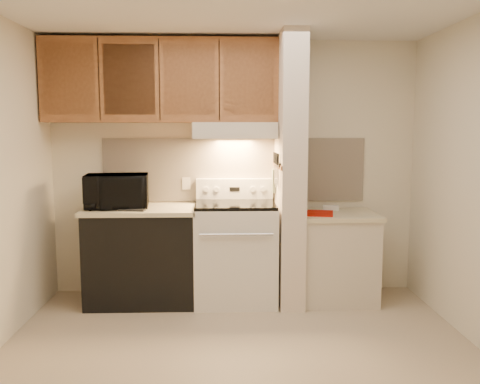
{
  "coord_description": "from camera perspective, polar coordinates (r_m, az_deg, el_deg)",
  "views": [
    {
      "loc": [
        -0.12,
        -3.56,
        1.64
      ],
      "look_at": [
        0.03,
        0.75,
        1.1
      ],
      "focal_mm": 38.0,
      "sensor_mm": 36.0,
      "label": 1
    }
  ],
  "objects": [
    {
      "name": "red_folder",
      "position": [
        4.81,
        8.95,
        -2.38
      ],
      "size": [
        0.31,
        0.38,
        0.01
      ],
      "primitive_type": "cube",
      "rotation": [
        0.0,
        0.0,
        -0.21
      ],
      "color": "#B11204",
      "rests_on": "right_countertop"
    },
    {
      "name": "knife_blade_b",
      "position": [
        4.62,
        4.17,
        1.74
      ],
      "size": [
        0.01,
        0.04,
        0.18
      ],
      "primitive_type": "cube",
      "color": "silver",
      "rests_on": "knife_strip"
    },
    {
      "name": "cab_door_d",
      "position": [
        4.75,
        1.02,
        12.47
      ],
      "size": [
        0.46,
        0.01,
        0.63
      ],
      "primitive_type": "cube",
      "color": "#945A32",
      "rests_on": "upper_cabinets"
    },
    {
      "name": "cab_door_b",
      "position": [
        4.82,
        -12.33,
        12.23
      ],
      "size": [
        0.46,
        0.01,
        0.63
      ],
      "primitive_type": "cube",
      "color": "#945A32",
      "rests_on": "upper_cabinets"
    },
    {
      "name": "outlet",
      "position": [
        5.08,
        -6.05,
        0.96
      ],
      "size": [
        0.08,
        0.01,
        0.12
      ],
      "primitive_type": "cube",
      "color": "beige",
      "rests_on": "backsplash"
    },
    {
      "name": "oven_mitt",
      "position": [
        4.93,
        3.81,
        1.25
      ],
      "size": [
        0.03,
        0.1,
        0.23
      ],
      "primitive_type": "cube",
      "color": "slate",
      "rests_on": "partition_pillar"
    },
    {
      "name": "wall_back",
      "position": [
        5.08,
        -0.64,
        2.69
      ],
      "size": [
        3.6,
        2.5,
        0.02
      ],
      "primitive_type": "cube",
      "rotation": [
        1.57,
        0.0,
        0.0
      ],
      "color": "beige",
      "rests_on": "floor"
    },
    {
      "name": "ceiling",
      "position": [
        3.67,
        -0.07,
        20.67
      ],
      "size": [
        3.6,
        3.6,
        0.0
      ],
      "primitive_type": "plane",
      "rotation": [
        3.14,
        0.0,
        0.0
      ],
      "color": "white",
      "rests_on": "wall_back"
    },
    {
      "name": "range_body",
      "position": [
        4.86,
        -0.53,
        -6.94
      ],
      "size": [
        0.76,
        0.65,
        0.92
      ],
      "primitive_type": "cube",
      "color": "silver",
      "rests_on": "floor"
    },
    {
      "name": "hood_lip",
      "position": [
        4.63,
        -0.52,
        6.36
      ],
      "size": [
        0.78,
        0.04,
        0.06
      ],
      "primitive_type": "cube",
      "color": "beige",
      "rests_on": "range_hood"
    },
    {
      "name": "range_knob_right_outer",
      "position": [
        5.01,
        2.6,
        0.33
      ],
      "size": [
        0.05,
        0.02,
        0.05
      ],
      "primitive_type": "cylinder",
      "rotation": [
        1.57,
        0.0,
        0.0
      ],
      "color": "silver",
      "rests_on": "range_backguard"
    },
    {
      "name": "cab_gap_c",
      "position": [
        4.75,
        -2.34,
        12.47
      ],
      "size": [
        0.01,
        0.01,
        0.73
      ],
      "primitive_type": "cube",
      "color": "black",
      "rests_on": "upper_cabinets"
    },
    {
      "name": "partition_pillar",
      "position": [
        4.77,
        5.6,
        2.38
      ],
      "size": [
        0.22,
        0.7,
        2.5
      ],
      "primitive_type": "cube",
      "color": "beige",
      "rests_on": "floor"
    },
    {
      "name": "range_backguard",
      "position": [
        5.04,
        -0.62,
        0.37
      ],
      "size": [
        0.76,
        0.08,
        0.2
      ],
      "primitive_type": "cube",
      "color": "silver",
      "rests_on": "range_body"
    },
    {
      "name": "knife_handle_b",
      "position": [
        4.61,
        4.19,
        3.73
      ],
      "size": [
        0.02,
        0.02,
        0.1
      ],
      "primitive_type": "cylinder",
      "color": "black",
      "rests_on": "knife_strip"
    },
    {
      "name": "dishwasher_front",
      "position": [
        4.94,
        -10.88,
        -7.16
      ],
      "size": [
        1.0,
        0.63,
        0.87
      ],
      "primitive_type": "cube",
      "color": "black",
      "rests_on": "floor"
    },
    {
      "name": "knife_handle_d",
      "position": [
        4.78,
        3.97,
        3.85
      ],
      "size": [
        0.02,
        0.02,
        0.1
      ],
      "primitive_type": "cylinder",
      "color": "black",
      "rests_on": "knife_strip"
    },
    {
      "name": "knife_handle_e",
      "position": [
        4.86,
        3.87,
        3.9
      ],
      "size": [
        0.02,
        0.02,
        0.1
      ],
      "primitive_type": "cylinder",
      "color": "black",
      "rests_on": "knife_strip"
    },
    {
      "name": "white_box",
      "position": [
        5.07,
        10.15,
        -1.75
      ],
      "size": [
        0.17,
        0.13,
        0.04
      ],
      "primitive_type": "cube",
      "rotation": [
        0.0,
        0.0,
        -0.17
      ],
      "color": "white",
      "rests_on": "right_countertop"
    },
    {
      "name": "cooktop",
      "position": [
        4.77,
        -0.53,
        -1.4
      ],
      "size": [
        0.74,
        0.64,
        0.03
      ],
      "primitive_type": "cube",
      "color": "black",
      "rests_on": "range_body"
    },
    {
      "name": "right_countertop",
      "position": [
        4.9,
        10.89,
        -2.54
      ],
      "size": [
        0.74,
        0.64,
        0.04
      ],
      "primitive_type": "cube",
      "color": "beige",
      "rests_on": "right_cab_base"
    },
    {
      "name": "range_knob_left_outer",
      "position": [
        4.99,
        -3.82,
        0.3
      ],
      "size": [
        0.05,
        0.02,
        0.05
      ],
      "primitive_type": "cylinder",
      "rotation": [
        1.57,
        0.0,
        0.0
      ],
      "color": "silver",
      "rests_on": "range_backguard"
    },
    {
      "name": "oven_handle",
      "position": [
        4.46,
        -0.41,
        -4.8
      ],
      "size": [
        0.65,
        0.02,
        0.02
      ],
      "primitive_type": "cylinder",
      "rotation": [
        0.0,
        1.57,
        0.0
      ],
      "color": "silver",
      "rests_on": "range_body"
    },
    {
      "name": "spoon_rest",
      "position": [
        4.66,
        -12.03,
        -1.98
      ],
      "size": [
        0.24,
        0.11,
        0.02
      ],
      "primitive_type": "cube",
      "rotation": [
        0.0,
        0.0,
        -0.17
      ],
      "color": "black",
      "rests_on": "left_countertop"
    },
    {
      "name": "pillar_trim",
      "position": [
        4.75,
        4.22,
        2.98
      ],
      "size": [
        0.01,
        0.7,
        0.04
      ],
      "primitive_type": "cube",
      "color": "#945A32",
      "rests_on": "partition_pillar"
    },
    {
      "name": "knife_blade_e",
      "position": [
        4.85,
        3.88,
        2.0
      ],
      "size": [
        0.01,
        0.04,
        0.18
      ],
      "primitive_type": "cube",
      "color": "silver",
      "rests_on": "knife_strip"
    },
    {
      "name": "cab_gap_b",
      "position": [
        4.78,
        -9.05,
        12.35
      ],
      "size": [
        0.01,
        0.01,
        0.73
      ],
      "primitive_type": "cube",
      "color": "black",
      "rests_on": "upper_cabinets"
    },
    {
      "name": "oven_window",
      "position": [
        4.55,
        -0.42,
        -7.42
      ],
      "size": [
        0.5,
        0.01,
        0.3
      ],
      "primitive_type": "cube",
      "color": "black",
      "rests_on": "range_body"
    },
    {
      "name": "teal_jar",
      "position": [
        5.07,
        -14.62,
        -0.83
      ],
      "size": [
        0.09,
        0.09,
        0.1
      ],
      "primitive_type": "cylinder",
      "rotation": [
        0.0,
        0.0,
        -0.06
      ],
      "color": "#236461",
      "rests_on": "left_countertop"
    },
    {
      "name": "left_countertop",
      "position": [
        4.85,
        -11.0,
        -1.93
      ],
      "size": [
        1.04,
        0.67,
        0.04
      ],
      "primitive_type": "cube",
      "color": "beige",
      "rests_on": "dishwasher_front"
    },
    {
      "name": "knife_blade_c",
      "position": [
        4.72,
        4.05,
        1.73
      ],
      "size": [
        0.01,
        0.04,
        0.2
      ],
      "primitive_type": "cube",
      "color": "silver",
      "rests_on": "knife_strip"
    },
    {
      "name": "range_hood",
      "position": [
        4.84,
        -0.58,
        6.92
      ],
      "size": [
        0.78,
        0.44,
        0.15
      ],
      "primitive_type": "cube",
      "color": "beige",
      "rests_on": "upper_cabinets"
    },
    {
      "name": "microwave",
      "position": [
        4.84,
        -13.66,
        0.1
      ],
      "size": [
        0.61,
        0.44,
        0.31
      ],
      "primitive_type": "imported",
      "rotation": [
        0.0,
        0.0,
        0.11
      ],
      "color": "black",
      "rests_on": "left_countertop"
    },
    {
      "name": "range_display",
      "position": [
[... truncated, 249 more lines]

